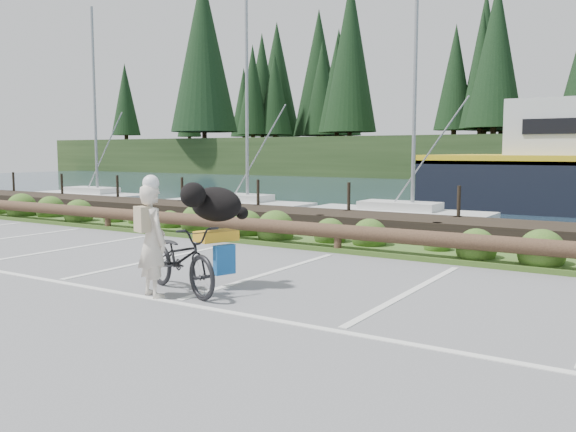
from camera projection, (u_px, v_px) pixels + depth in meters
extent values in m
plane|color=slate|center=(192.00, 297.00, 8.90)|extent=(72.00, 72.00, 0.00)
cube|color=#3D5B21|center=(353.00, 246.00, 13.35)|extent=(34.00, 1.60, 0.10)
imported|color=black|center=(181.00, 259.00, 9.14)|extent=(2.07, 1.29, 1.03)
imported|color=beige|center=(152.00, 241.00, 8.82)|extent=(0.70, 0.57, 1.64)
ellipsoid|color=black|center=(216.00, 204.00, 9.44)|extent=(0.74, 1.03, 0.54)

